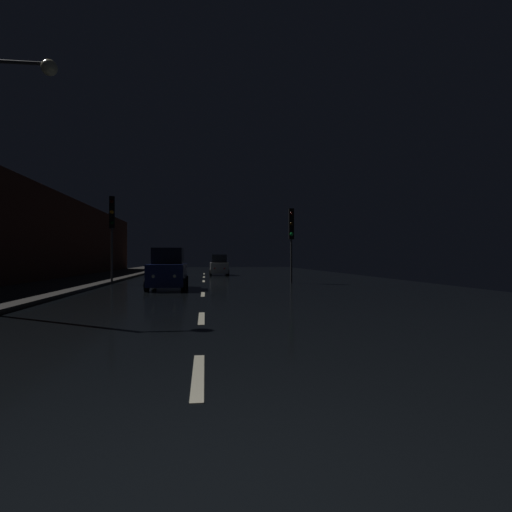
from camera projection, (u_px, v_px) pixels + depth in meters
ground at (204, 282)px, 26.91m from camera, size 27.81×84.00×0.02m
sidewalk_left at (80, 282)px, 25.97m from camera, size 4.40×84.00×0.15m
building_facade_left at (10, 230)px, 22.19m from camera, size 0.80×63.00×6.12m
lane_centerline at (203, 286)px, 22.54m from camera, size 0.16×36.91×0.01m
traffic_light_far_right at (291, 229)px, 25.66m from camera, size 0.34×0.47×4.62m
traffic_light_far_left at (112, 220)px, 24.59m from camera, size 0.36×0.48×5.22m
streetlamp_overhead at (13, 144)px, 11.37m from camera, size 1.70×0.44×7.07m
car_approaching_headlights at (168, 270)px, 20.72m from camera, size 1.89×4.09×2.06m
car_distant_taillights at (219, 266)px, 37.02m from camera, size 1.69×3.66×1.84m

